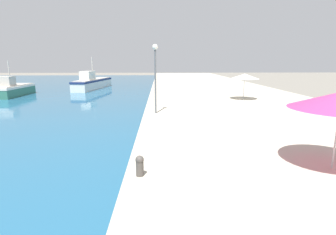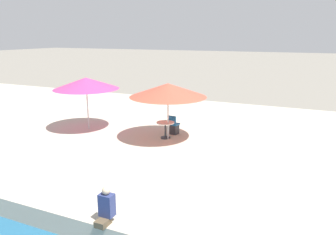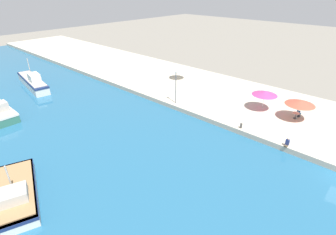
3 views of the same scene
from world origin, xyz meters
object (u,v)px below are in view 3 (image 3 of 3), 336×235
object	(u,v)px
lamppost	(176,81)
cafe_umbrella_striped	(179,67)
fishing_boat_near	(14,193)
cafe_chair_left	(299,114)
cafe_umbrella_pink	(300,102)
cafe_table	(296,114)
cafe_umbrella_white	(265,93)
fishing_boat_far	(33,82)
person_at_quay	(287,143)
mooring_bollard	(241,125)

from	to	relation	value
lamppost	cafe_umbrella_striped	bearing A→B (deg)	37.63
fishing_boat_near	cafe_chair_left	size ratio (longest dim) A/B	9.06
cafe_umbrella_pink	cafe_chair_left	distance (m)	2.06
cafe_umbrella_pink	cafe_table	bearing A→B (deg)	57.58
cafe_umbrella_white	cafe_table	bearing A→B (deg)	-87.25
fishing_boat_far	cafe_umbrella_pink	xyz separation A→B (m)	(15.91, -36.02, 1.89)
fishing_boat_near	cafe_table	distance (m)	30.06
cafe_umbrella_pink	cafe_table	world-z (taller)	cafe_umbrella_pink
fishing_boat_near	person_at_quay	world-z (taller)	fishing_boat_near
cafe_table	person_at_quay	world-z (taller)	person_at_quay
cafe_umbrella_pink	mooring_bollard	world-z (taller)	cafe_umbrella_pink
cafe_table	mooring_bollard	bearing A→B (deg)	150.83
fishing_boat_near	cafe_umbrella_pink	world-z (taller)	fishing_boat_near
fishing_boat_far	cafe_table	world-z (taller)	fishing_boat_far
cafe_umbrella_striped	cafe_chair_left	size ratio (longest dim) A/B	2.86
cafe_umbrella_striped	cafe_table	size ratio (longest dim) A/B	3.25
cafe_umbrella_pink	cafe_umbrella_white	world-z (taller)	cafe_umbrella_white
cafe_table	lamppost	distance (m)	15.24
fishing_boat_near	mooring_bollard	size ratio (longest dim) A/B	12.61
cafe_umbrella_pink	cafe_umbrella_white	size ratio (longest dim) A/B	1.07
fishing_boat_far	person_at_quay	size ratio (longest dim) A/B	11.62
cafe_umbrella_striped	lamppost	xyz separation A→B (m)	(-7.98, -6.15, 0.96)
cafe_umbrella_white	fishing_boat_far	bearing A→B (deg)	116.49
cafe_umbrella_pink	person_at_quay	size ratio (longest dim) A/B	3.53
cafe_chair_left	mooring_bollard	size ratio (longest dim) A/B	1.39
person_at_quay	mooring_bollard	distance (m)	5.19
cafe_umbrella_white	cafe_umbrella_striped	world-z (taller)	cafe_umbrella_white
fishing_boat_far	lamppost	xyz separation A→B (m)	(9.81, -22.16, 2.77)
cafe_umbrella_white	cafe_table	distance (m)	4.44
cafe_umbrella_white	cafe_chair_left	distance (m)	4.71
cafe_umbrella_striped	cafe_umbrella_pink	bearing A→B (deg)	-95.37
cafe_table	mooring_bollard	distance (m)	7.50
cafe_table	fishing_boat_far	bearing A→B (deg)	114.08
fishing_boat_far	cafe_chair_left	world-z (taller)	fishing_boat_far
person_at_quay	mooring_bollard	xyz separation A→B (m)	(0.25, 5.18, -0.07)
fishing_boat_far	cafe_chair_left	distance (m)	39.66
fishing_boat_far	cafe_chair_left	bearing A→B (deg)	-56.90
cafe_chair_left	cafe_umbrella_pink	bearing A→B (deg)	-76.44
fishing_boat_far	cafe_umbrella_white	size ratio (longest dim) A/B	3.51
fishing_boat_far	person_at_quay	world-z (taller)	fishing_boat_far
cafe_umbrella_striped	cafe_umbrella_white	bearing A→B (deg)	-97.11
cafe_umbrella_pink	cafe_table	xyz separation A→B (m)	(0.11, 0.18, -1.68)
cafe_umbrella_white	cafe_chair_left	world-z (taller)	cafe_umbrella_white
fishing_boat_far	cafe_umbrella_pink	size ratio (longest dim) A/B	3.29
lamppost	cafe_umbrella_pink	bearing A→B (deg)	-66.24
fishing_boat_far	lamppost	bearing A→B (deg)	-58.00
lamppost	cafe_table	bearing A→B (deg)	-65.57
fishing_boat_near	cafe_umbrella_white	world-z (taller)	fishing_boat_near
cafe_chair_left	cafe_umbrella_striped	bearing A→B (deg)	-173.98
fishing_boat_far	cafe_umbrella_striped	xyz separation A→B (m)	(17.79, -16.01, 1.80)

